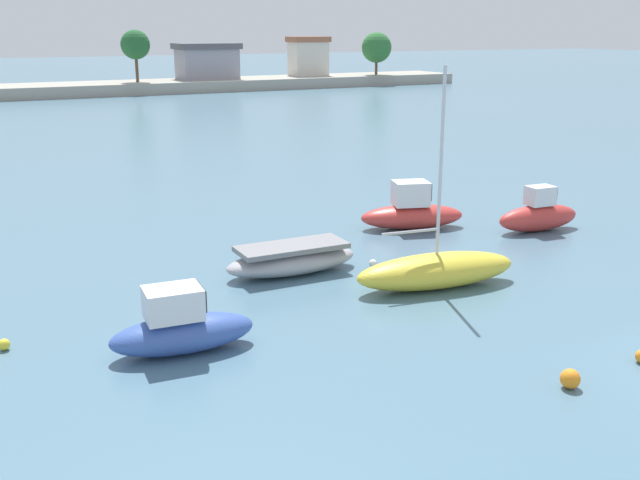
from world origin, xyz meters
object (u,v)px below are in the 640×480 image
at_px(mooring_buoy_3, 4,345).
at_px(moored_boat_2, 436,270).
at_px(moored_boat_3, 412,212).
at_px(moored_boat_1, 292,260).
at_px(mooring_buoy_2, 570,379).
at_px(moored_boat_4, 538,215).
at_px(mooring_buoy_1, 373,263).
at_px(moored_boat_0, 181,328).

bearing_deg(mooring_buoy_3, moored_boat_2, -5.14).
distance_m(moored_boat_2, moored_boat_3, 6.78).
bearing_deg(moored_boat_1, mooring_buoy_2, -77.74).
height_order(moored_boat_4, mooring_buoy_1, moored_boat_4).
bearing_deg(mooring_buoy_2, moored_boat_0, 140.42).
bearing_deg(moored_boat_4, mooring_buoy_2, -125.31).
bearing_deg(mooring_buoy_2, moored_boat_1, 101.47).
bearing_deg(mooring_buoy_3, moored_boat_1, 13.73).
xyz_separation_m(moored_boat_2, mooring_buoy_3, (-11.89, 1.07, -0.40)).
xyz_separation_m(moored_boat_0, moored_boat_2, (8.10, 0.96, -0.07)).
relative_size(moored_boat_4, mooring_buoy_1, 13.24).
height_order(moored_boat_3, mooring_buoy_3, moored_boat_3).
bearing_deg(moored_boat_2, mooring_buoy_1, 113.22).
relative_size(moored_boat_2, moored_boat_4, 1.83).
xyz_separation_m(moored_boat_0, mooring_buoy_3, (-3.78, 2.03, -0.46)).
height_order(moored_boat_0, moored_boat_1, moored_boat_0).
xyz_separation_m(moored_boat_2, mooring_buoy_2, (-1.26, -6.62, -0.32)).
distance_m(moored_boat_2, mooring_buoy_3, 11.94).
bearing_deg(mooring_buoy_2, mooring_buoy_3, 144.12).
bearing_deg(moored_boat_3, mooring_buoy_3, -144.11).
bearing_deg(moored_boat_1, moored_boat_2, -43.58).
xyz_separation_m(moored_boat_1, mooring_buoy_1, (2.56, -0.69, -0.31)).
distance_m(moored_boat_1, mooring_buoy_2, 10.00).
distance_m(moored_boat_3, mooring_buoy_3, 15.85).
relative_size(moored_boat_1, moored_boat_2, 0.67).
relative_size(moored_boat_1, moored_boat_4, 1.23).
xyz_separation_m(moored_boat_2, moored_boat_3, (3.17, 6.00, 0.10)).
distance_m(moored_boat_1, moored_boat_2, 4.55).
bearing_deg(moored_boat_0, moored_boat_4, 20.49).
xyz_separation_m(moored_boat_1, mooring_buoy_3, (-8.64, -2.11, -0.30)).
bearing_deg(mooring_buoy_3, moored_boat_3, 18.12).
bearing_deg(mooring_buoy_1, mooring_buoy_3, -172.79).
bearing_deg(mooring_buoy_1, moored_boat_0, -155.08).
bearing_deg(moored_boat_1, moored_boat_0, -138.73).
bearing_deg(moored_boat_1, mooring_buoy_1, -14.38).
height_order(moored_boat_1, mooring_buoy_1, moored_boat_1).
height_order(moored_boat_1, mooring_buoy_3, moored_boat_1).
xyz_separation_m(moored_boat_2, mooring_buoy_1, (-0.69, 2.48, -0.41)).
distance_m(moored_boat_0, mooring_buoy_1, 8.19).
distance_m(moored_boat_4, mooring_buoy_3, 19.29).
bearing_deg(mooring_buoy_1, moored_boat_2, -74.53).
bearing_deg(mooring_buoy_2, moored_boat_3, 70.62).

